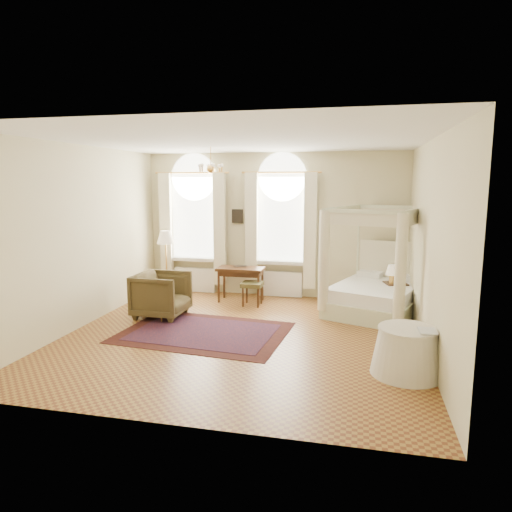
{
  "coord_description": "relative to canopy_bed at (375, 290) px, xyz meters",
  "views": [
    {
      "loc": [
        1.91,
        -7.33,
        2.63
      ],
      "look_at": [
        0.17,
        0.4,
        1.35
      ],
      "focal_mm": 32.0,
      "sensor_mm": 36.0,
      "label": 1
    }
  ],
  "objects": [
    {
      "name": "nightstand_lamp",
      "position": [
        0.33,
        0.15,
        0.38
      ],
      "size": [
        0.26,
        0.26,
        0.38
      ],
      "color": "gold",
      "rests_on": "nightstand"
    },
    {
      "name": "armchair",
      "position": [
        -4.11,
        -1.12,
        -0.05
      ],
      "size": [
        0.99,
        0.96,
        0.88
      ],
      "primitive_type": "imported",
      "rotation": [
        0.0,
        0.0,
        1.55
      ],
      "color": "#41341B",
      "rests_on": "ground"
    },
    {
      "name": "book",
      "position": [
        0.46,
        -3.09,
        0.19
      ],
      "size": [
        0.23,
        0.3,
        0.03
      ],
      "primitive_type": "imported",
      "rotation": [
        0.0,
        0.0,
        0.02
      ],
      "color": "black",
      "rests_on": "side_table"
    },
    {
      "name": "oriental_rug",
      "position": [
        -2.97,
        -1.89,
        -0.48
      ],
      "size": [
        3.02,
        2.29,
        0.01
      ],
      "color": "#41170F",
      "rests_on": "ground"
    },
    {
      "name": "canopy_bed",
      "position": [
        0.0,
        0.0,
        0.0
      ],
      "size": [
        2.17,
        2.39,
        2.15
      ],
      "color": "beige",
      "rests_on": "ground"
    },
    {
      "name": "ground",
      "position": [
        -2.28,
        -1.93,
        -0.49
      ],
      "size": [
        6.0,
        6.0,
        0.0
      ],
      "primitive_type": "plane",
      "color": "olive",
      "rests_on": "ground"
    },
    {
      "name": "side_table",
      "position": [
        0.34,
        -2.95,
        -0.16
      ],
      "size": [
        0.98,
        0.98,
        0.67
      ],
      "color": "silver",
      "rests_on": "ground"
    },
    {
      "name": "wall_pictures",
      "position": [
        -2.2,
        1.04,
        1.4
      ],
      "size": [
        2.54,
        0.03,
        0.39
      ],
      "color": "black",
      "rests_on": "room_walls"
    },
    {
      "name": "window_left",
      "position": [
        -4.18,
        0.95,
        1.0
      ],
      "size": [
        1.62,
        0.27,
        3.29
      ],
      "color": "white",
      "rests_on": "room_walls"
    },
    {
      "name": "writing_desk",
      "position": [
        -2.88,
        0.34,
        0.17
      ],
      "size": [
        1.03,
        0.54,
        0.77
      ],
      "color": "#3E2211",
      "rests_on": "ground"
    },
    {
      "name": "coffee_table",
      "position": [
        -4.23,
        -1.31,
        -0.1
      ],
      "size": [
        0.64,
        0.45,
        0.43
      ],
      "color": "silver",
      "rests_on": "ground"
    },
    {
      "name": "room_walls",
      "position": [
        -2.28,
        -1.93,
        1.49
      ],
      "size": [
        6.0,
        6.0,
        6.0
      ],
      "color": "beige",
      "rests_on": "ground"
    },
    {
      "name": "nightstand",
      "position": [
        0.42,
        0.21,
        -0.18
      ],
      "size": [
        0.51,
        0.48,
        0.61
      ],
      "primitive_type": "cube",
      "rotation": [
        0.0,
        0.0,
        0.26
      ],
      "color": "#3E2211",
      "rests_on": "ground"
    },
    {
      "name": "chandelier",
      "position": [
        -3.18,
        -0.73,
        2.42
      ],
      "size": [
        0.51,
        0.45,
        0.5
      ],
      "color": "gold",
      "rests_on": "room_walls"
    },
    {
      "name": "laptop",
      "position": [
        -2.92,
        0.45,
        0.29
      ],
      "size": [
        0.36,
        0.3,
        0.02
      ],
      "primitive_type": "imported",
      "rotation": [
        0.0,
        0.0,
        3.49
      ],
      "color": "black",
      "rests_on": "writing_desk"
    },
    {
      "name": "window_right",
      "position": [
        -2.08,
        0.95,
        1.0
      ],
      "size": [
        1.62,
        0.27,
        3.29
      ],
      "color": "white",
      "rests_on": "room_walls"
    },
    {
      "name": "floor_lamp",
      "position": [
        -4.63,
        0.32,
        0.83
      ],
      "size": [
        0.4,
        0.4,
        1.55
      ],
      "color": "gold",
      "rests_on": "ground"
    },
    {
      "name": "stool",
      "position": [
        -2.55,
        0.08,
        -0.07
      ],
      "size": [
        0.44,
        0.44,
        0.5
      ],
      "color": "#4F4922",
      "rests_on": "ground"
    }
  ]
}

